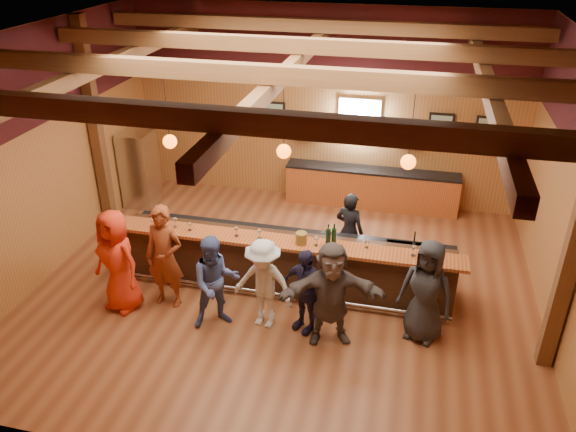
{
  "coord_description": "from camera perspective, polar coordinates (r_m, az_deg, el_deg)",
  "views": [
    {
      "loc": [
        2.03,
        -8.34,
        6.05
      ],
      "look_at": [
        0.0,
        0.3,
        1.35
      ],
      "focal_mm": 35.0,
      "sensor_mm": 36.0,
      "label": 1
    }
  ],
  "objects": [
    {
      "name": "bottle_b",
      "position": [
        9.65,
        4.69,
        -1.99
      ],
      "size": [
        0.08,
        0.08,
        0.37
      ],
      "color": "black",
      "rests_on": "bar_counter"
    },
    {
      "name": "pendant_lights",
      "position": [
        9.21,
        -0.43,
        6.63
      ],
      "size": [
        4.24,
        0.24,
        1.37
      ],
      "color": "black",
      "rests_on": "room"
    },
    {
      "name": "bartender",
      "position": [
        10.78,
        6.25,
        -1.5
      ],
      "size": [
        0.67,
        0.55,
        1.57
      ],
      "primitive_type": "imported",
      "rotation": [
        0.0,
        0.0,
        2.8
      ],
      "color": "black",
      "rests_on": "ground"
    },
    {
      "name": "window",
      "position": [
        12.98,
        7.24,
        9.73
      ],
      "size": [
        0.95,
        0.09,
        0.95
      ],
      "color": "silver",
      "rests_on": "room"
    },
    {
      "name": "glass_h",
      "position": [
        9.49,
        12.68,
        -3.22
      ],
      "size": [
        0.09,
        0.09,
        0.2
      ],
      "color": "silver",
      "rests_on": "bar_counter"
    },
    {
      "name": "glass_e",
      "position": [
        9.76,
        -2.93,
        -1.6
      ],
      "size": [
        0.09,
        0.09,
        0.19
      ],
      "color": "silver",
      "rests_on": "bar_counter"
    },
    {
      "name": "customer_brown",
      "position": [
        8.84,
        4.4,
        -7.86
      ],
      "size": [
        1.74,
        0.95,
        1.79
      ],
      "primitive_type": "imported",
      "rotation": [
        0.0,
        0.0,
        0.27
      ],
      "color": "#514541",
      "rests_on": "ground"
    },
    {
      "name": "customer_dark",
      "position": [
        9.14,
        13.86,
        -7.44
      ],
      "size": [
        1.0,
        0.82,
        1.77
      ],
      "primitive_type": "imported",
      "rotation": [
        0.0,
        0.0,
        -0.34
      ],
      "color": "#242426",
      "rests_on": "ground"
    },
    {
      "name": "stainless_fridge",
      "position": [
        13.56,
        -14.86,
        4.61
      ],
      "size": [
        0.7,
        0.7,
        1.8
      ],
      "primitive_type": "cube",
      "color": "silver",
      "rests_on": "ground"
    },
    {
      "name": "glass_d",
      "position": [
        9.87,
        -5.27,
        -1.34
      ],
      "size": [
        0.09,
        0.09,
        0.19
      ],
      "color": "silver",
      "rests_on": "bar_counter"
    },
    {
      "name": "glass_b",
      "position": [
        10.32,
        -11.42,
        -0.41
      ],
      "size": [
        0.09,
        0.09,
        0.2
      ],
      "color": "silver",
      "rests_on": "bar_counter"
    },
    {
      "name": "customer_orange",
      "position": [
        9.95,
        -16.94,
        -4.39
      ],
      "size": [
        1.05,
        0.85,
        1.87
      ],
      "primitive_type": "imported",
      "rotation": [
        0.0,
        0.0,
        -0.32
      ],
      "color": "red",
      "rests_on": "ground"
    },
    {
      "name": "customer_denim",
      "position": [
        9.26,
        -7.36,
        -6.7
      ],
      "size": [
        1.01,
        0.93,
        1.66
      ],
      "primitive_type": "imported",
      "rotation": [
        0.0,
        0.0,
        0.49
      ],
      "color": "#45538A",
      "rests_on": "ground"
    },
    {
      "name": "glass_c",
      "position": [
        10.18,
        -9.98,
        -0.86
      ],
      "size": [
        0.07,
        0.07,
        0.16
      ],
      "color": "silver",
      "rests_on": "bar_counter"
    },
    {
      "name": "bottle_a",
      "position": [
        9.61,
        4.1,
        -2.07
      ],
      "size": [
        0.08,
        0.08,
        0.38
      ],
      "color": "black",
      "rests_on": "bar_counter"
    },
    {
      "name": "glass_a",
      "position": [
        10.43,
        -13.61,
        -0.46
      ],
      "size": [
        0.08,
        0.08,
        0.17
      ],
      "color": "silver",
      "rests_on": "bar_counter"
    },
    {
      "name": "back_bar_cabinet",
      "position": [
        13.31,
        8.43,
        2.83
      ],
      "size": [
        4.0,
        0.52,
        0.95
      ],
      "color": "#93411A",
      "rests_on": "ground"
    },
    {
      "name": "framed_pictures",
      "position": [
        12.9,
        11.12,
        9.55
      ],
      "size": [
        5.35,
        0.05,
        0.45
      ],
      "color": "black",
      "rests_on": "room"
    },
    {
      "name": "bar_counter",
      "position": [
        10.33,
        -0.1,
        -4.45
      ],
      "size": [
        6.3,
        1.07,
        1.11
      ],
      "color": "black",
      "rests_on": "ground"
    },
    {
      "name": "wine_shelves",
      "position": [
        13.06,
        7.09,
        7.85
      ],
      "size": [
        3.0,
        0.18,
        0.3
      ],
      "color": "#93411A",
      "rests_on": "room"
    },
    {
      "name": "customer_redvest",
      "position": [
        9.83,
        -12.41,
        -4.09
      ],
      "size": [
        0.72,
        0.49,
        1.9
      ],
      "primitive_type": "imported",
      "rotation": [
        0.0,
        0.0,
        -0.06
      ],
      "color": "maroon",
      "rests_on": "ground"
    },
    {
      "name": "room",
      "position": [
        9.09,
        -0.35,
        9.72
      ],
      "size": [
        9.04,
        9.0,
        4.52
      ],
      "color": "brown",
      "rests_on": "ground"
    },
    {
      "name": "customer_navy",
      "position": [
        9.12,
        1.73,
        -7.57
      ],
      "size": [
        0.96,
        0.76,
        1.52
      ],
      "primitive_type": "imported",
      "rotation": [
        0.0,
        0.0,
        -0.51
      ],
      "color": "#211C38",
      "rests_on": "ground"
    },
    {
      "name": "ice_bucket",
      "position": [
        9.62,
        1.36,
        -2.28
      ],
      "size": [
        0.2,
        0.2,
        0.21
      ],
      "primitive_type": "cylinder",
      "color": "olive",
      "rests_on": "bar_counter"
    },
    {
      "name": "glass_g",
      "position": [
        9.58,
        8.04,
        -2.61
      ],
      "size": [
        0.07,
        0.07,
        0.17
      ],
      "color": "silver",
      "rests_on": "bar_counter"
    },
    {
      "name": "glass_f",
      "position": [
        9.56,
        2.88,
        -2.35
      ],
      "size": [
        0.08,
        0.08,
        0.18
      ],
      "color": "silver",
      "rests_on": "bar_counter"
    },
    {
      "name": "customer_white",
      "position": [
        9.19,
        -2.5,
        -6.93
      ],
      "size": [
        1.13,
        0.78,
        1.61
      ],
      "primitive_type": "imported",
      "rotation": [
        0.0,
        0.0,
        -0.18
      ],
      "color": "beige",
      "rests_on": "ground"
    }
  ]
}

